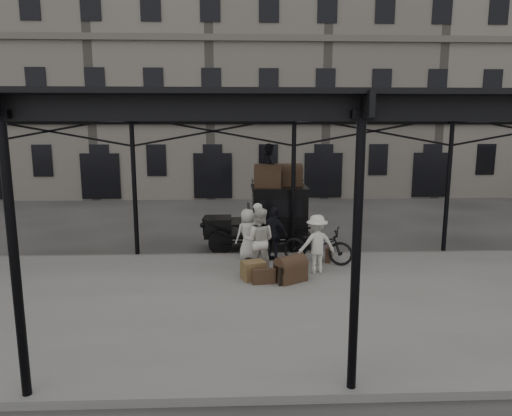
% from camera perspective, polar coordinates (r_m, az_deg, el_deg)
% --- Properties ---
extents(ground, '(120.00, 120.00, 0.00)m').
position_cam_1_polar(ground, '(13.10, 5.60, -8.54)').
color(ground, '#383533').
rests_on(ground, ground).
extents(platform, '(28.00, 8.00, 0.15)m').
position_cam_1_polar(platform, '(11.22, 7.02, -11.43)').
color(platform, slate).
rests_on(platform, ground).
extents(canopy, '(22.50, 9.00, 4.74)m').
position_cam_1_polar(canopy, '(10.72, 7.31, 12.27)').
color(canopy, black).
rests_on(canopy, ground).
extents(building_frontage, '(64.00, 8.00, 14.00)m').
position_cam_1_polar(building_frontage, '(30.47, 1.07, 15.42)').
color(building_frontage, slate).
rests_on(building_frontage, ground).
extents(taxi, '(3.65, 1.55, 2.18)m').
position_cam_1_polar(taxi, '(15.67, 1.74, -0.84)').
color(taxi, black).
rests_on(taxi, ground).
extents(porter_left, '(0.65, 0.46, 1.69)m').
position_cam_1_polar(porter_left, '(14.41, 0.14, -2.65)').
color(porter_left, silver).
rests_on(porter_left, platform).
extents(porter_midleft, '(1.01, 0.85, 1.84)m').
position_cam_1_polar(porter_midleft, '(12.68, 0.37, -4.08)').
color(porter_midleft, beige).
rests_on(porter_midleft, platform).
extents(porter_centre, '(0.90, 0.78, 1.56)m').
position_cam_1_polar(porter_centre, '(14.07, -1.06, -3.24)').
color(porter_centre, beige).
rests_on(porter_centre, platform).
extents(porter_official, '(1.02, 0.92, 1.66)m').
position_cam_1_polar(porter_official, '(13.78, 2.26, -3.31)').
color(porter_official, black).
rests_on(porter_official, platform).
extents(porter_right, '(1.16, 0.80, 1.64)m').
position_cam_1_polar(porter_right, '(12.83, 7.60, -4.47)').
color(porter_right, silver).
rests_on(porter_right, platform).
extents(bicycle, '(2.24, 1.47, 1.11)m').
position_cam_1_polar(bicycle, '(13.76, 7.69, -4.61)').
color(bicycle, black).
rests_on(bicycle, platform).
extents(porter_roof, '(0.69, 0.81, 1.46)m').
position_cam_1_polar(porter_roof, '(15.34, 1.69, 5.36)').
color(porter_roof, black).
rests_on(porter_roof, taxi).
extents(steamer_trunk_roof_near, '(0.97, 0.68, 0.66)m').
position_cam_1_polar(steamer_trunk_roof_near, '(15.23, 1.53, 3.81)').
color(steamer_trunk_roof_near, '#453220').
rests_on(steamer_trunk_roof_near, taxi).
extents(steamer_trunk_roof_far, '(0.89, 0.57, 0.64)m').
position_cam_1_polar(steamer_trunk_roof_far, '(15.74, 4.15, 3.96)').
color(steamer_trunk_roof_far, '#453220').
rests_on(steamer_trunk_roof_far, taxi).
extents(steamer_trunk_platform, '(0.94, 0.84, 0.59)m').
position_cam_1_polar(steamer_trunk_platform, '(12.17, 4.36, -7.80)').
color(steamer_trunk_platform, '#453220').
rests_on(steamer_trunk_platform, platform).
extents(wicker_hamper, '(0.72, 0.63, 0.50)m').
position_cam_1_polar(wicker_hamper, '(12.29, -0.32, -7.80)').
color(wicker_hamper, brown).
rests_on(wicker_hamper, platform).
extents(suitcase_upright, '(0.34, 0.62, 0.45)m').
position_cam_1_polar(suitcase_upright, '(14.13, 9.12, -5.64)').
color(suitcase_upright, '#453220').
rests_on(suitcase_upright, platform).
extents(suitcase_flat, '(0.62, 0.23, 0.40)m').
position_cam_1_polar(suitcase_flat, '(11.97, 0.98, -8.55)').
color(suitcase_flat, '#453220').
rests_on(suitcase_flat, platform).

